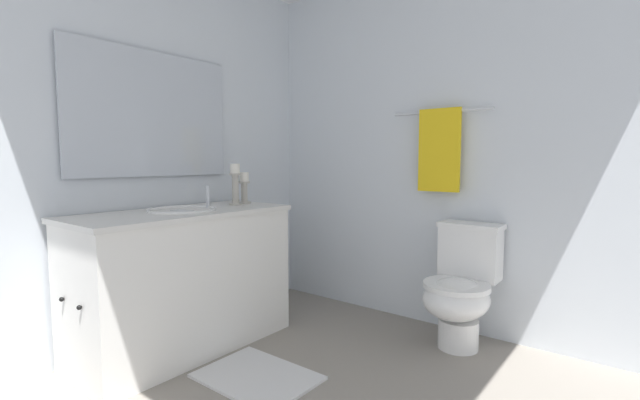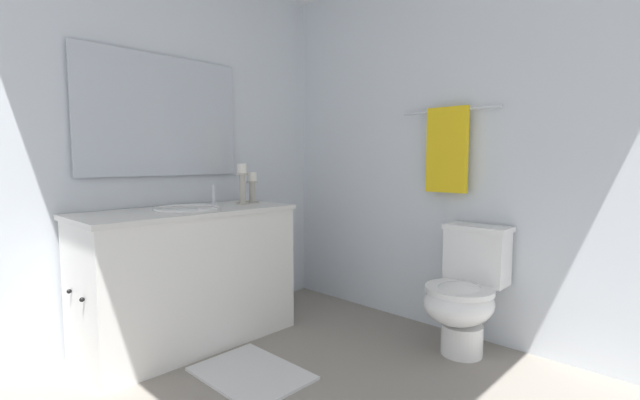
{
  "view_description": "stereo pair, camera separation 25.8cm",
  "coord_description": "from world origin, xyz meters",
  "px_view_note": "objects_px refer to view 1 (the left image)",
  "views": [
    {
      "loc": [
        1.14,
        -1.64,
        1.14
      ],
      "look_at": [
        -0.44,
        0.38,
        0.91
      ],
      "focal_mm": 24.38,
      "sensor_mm": 36.0,
      "label": 1
    },
    {
      "loc": [
        1.34,
        -1.47,
        1.14
      ],
      "look_at": [
        -0.44,
        0.38,
        0.91
      ],
      "focal_mm": 24.38,
      "sensor_mm": 36.0,
      "label": 2
    }
  ],
  "objects_px": {
    "vanity_cabinet": "(184,280)",
    "mirror": "(153,114)",
    "towel_bar": "(441,112)",
    "candle_holder_tall": "(244,187)",
    "toilet": "(460,289)",
    "towel_near_vanity": "(439,150)",
    "candle_holder_short": "(235,183)",
    "bath_mat": "(257,377)",
    "sink_basin": "(182,217)"
  },
  "relations": [
    {
      "from": "sink_basin",
      "to": "candle_holder_short",
      "type": "bearing_deg",
      "value": 91.58
    },
    {
      "from": "candle_holder_tall",
      "to": "bath_mat",
      "type": "bearing_deg",
      "value": -38.57
    },
    {
      "from": "bath_mat",
      "to": "candle_holder_short",
      "type": "bearing_deg",
      "value": 146.26
    },
    {
      "from": "sink_basin",
      "to": "candle_holder_short",
      "type": "height_order",
      "value": "candle_holder_short"
    },
    {
      "from": "towel_near_vanity",
      "to": "towel_bar",
      "type": "bearing_deg",
      "value": 90.0
    },
    {
      "from": "bath_mat",
      "to": "towel_near_vanity",
      "type": "bearing_deg",
      "value": 70.04
    },
    {
      "from": "vanity_cabinet",
      "to": "mirror",
      "type": "distance_m",
      "value": 1.04
    },
    {
      "from": "candle_holder_short",
      "to": "towel_bar",
      "type": "height_order",
      "value": "towel_bar"
    },
    {
      "from": "candle_holder_short",
      "to": "toilet",
      "type": "bearing_deg",
      "value": 24.62
    },
    {
      "from": "toilet",
      "to": "towel_bar",
      "type": "height_order",
      "value": "towel_bar"
    },
    {
      "from": "toilet",
      "to": "towel_bar",
      "type": "distance_m",
      "value": 1.14
    },
    {
      "from": "mirror",
      "to": "sink_basin",
      "type": "bearing_deg",
      "value": 0.2
    },
    {
      "from": "vanity_cabinet",
      "to": "candle_holder_short",
      "type": "height_order",
      "value": "candle_holder_short"
    },
    {
      "from": "candle_holder_tall",
      "to": "towel_bar",
      "type": "relative_size",
      "value": 0.32
    },
    {
      "from": "mirror",
      "to": "candle_holder_short",
      "type": "bearing_deg",
      "value": 57.75
    },
    {
      "from": "candle_holder_short",
      "to": "sink_basin",
      "type": "bearing_deg",
      "value": -88.42
    },
    {
      "from": "vanity_cabinet",
      "to": "towel_bar",
      "type": "distance_m",
      "value": 1.95
    },
    {
      "from": "towel_bar",
      "to": "towel_near_vanity",
      "type": "bearing_deg",
      "value": -90.0
    },
    {
      "from": "mirror",
      "to": "toilet",
      "type": "distance_m",
      "value": 2.18
    },
    {
      "from": "toilet",
      "to": "vanity_cabinet",
      "type": "bearing_deg",
      "value": -141.87
    },
    {
      "from": "toilet",
      "to": "towel_near_vanity",
      "type": "height_order",
      "value": "towel_near_vanity"
    },
    {
      "from": "sink_basin",
      "to": "bath_mat",
      "type": "xyz_separation_m",
      "value": [
        0.62,
        -0.0,
        -0.8
      ]
    },
    {
      "from": "candle_holder_tall",
      "to": "sink_basin",
      "type": "bearing_deg",
      "value": -85.36
    },
    {
      "from": "toilet",
      "to": "bath_mat",
      "type": "height_order",
      "value": "toilet"
    },
    {
      "from": "towel_bar",
      "to": "bath_mat",
      "type": "relative_size",
      "value": 1.12
    },
    {
      "from": "candle_holder_tall",
      "to": "towel_near_vanity",
      "type": "bearing_deg",
      "value": 32.26
    },
    {
      "from": "vanity_cabinet",
      "to": "towel_near_vanity",
      "type": "xyz_separation_m",
      "value": [
        1.07,
        1.24,
        0.79
      ]
    },
    {
      "from": "toilet",
      "to": "towel_near_vanity",
      "type": "bearing_deg",
      "value": 139.95
    },
    {
      "from": "toilet",
      "to": "towel_near_vanity",
      "type": "xyz_separation_m",
      "value": [
        -0.24,
        0.2,
        0.84
      ]
    },
    {
      "from": "towel_near_vanity",
      "to": "mirror",
      "type": "bearing_deg",
      "value": -137.56
    },
    {
      "from": "sink_basin",
      "to": "mirror",
      "type": "distance_m",
      "value": 0.68
    },
    {
      "from": "mirror",
      "to": "towel_near_vanity",
      "type": "relative_size",
      "value": 1.99
    },
    {
      "from": "bath_mat",
      "to": "vanity_cabinet",
      "type": "bearing_deg",
      "value": -180.0
    },
    {
      "from": "candle_holder_short",
      "to": "toilet",
      "type": "relative_size",
      "value": 0.37
    },
    {
      "from": "vanity_cabinet",
      "to": "toilet",
      "type": "bearing_deg",
      "value": 38.13
    },
    {
      "from": "vanity_cabinet",
      "to": "bath_mat",
      "type": "xyz_separation_m",
      "value": [
        0.62,
        0.0,
        -0.41
      ]
    },
    {
      "from": "vanity_cabinet",
      "to": "candle_holder_short",
      "type": "xyz_separation_m",
      "value": [
        -0.01,
        0.43,
        0.57
      ]
    },
    {
      "from": "bath_mat",
      "to": "mirror",
      "type": "bearing_deg",
      "value": 180.0
    },
    {
      "from": "candle_holder_short",
      "to": "towel_bar",
      "type": "xyz_separation_m",
      "value": [
        1.09,
        0.83,
        0.47
      ]
    },
    {
      "from": "mirror",
      "to": "vanity_cabinet",
      "type": "bearing_deg",
      "value": -0.01
    },
    {
      "from": "candle_holder_short",
      "to": "bath_mat",
      "type": "relative_size",
      "value": 0.46
    },
    {
      "from": "sink_basin",
      "to": "candle_holder_tall",
      "type": "xyz_separation_m",
      "value": [
        -0.04,
        0.53,
        0.15
      ]
    },
    {
      "from": "mirror",
      "to": "candle_holder_short",
      "type": "xyz_separation_m",
      "value": [
        0.27,
        0.43,
        -0.44
      ]
    },
    {
      "from": "sink_basin",
      "to": "mirror",
      "type": "xyz_separation_m",
      "value": [
        -0.28,
        -0.0,
        0.62
      ]
    },
    {
      "from": "vanity_cabinet",
      "to": "towel_near_vanity",
      "type": "height_order",
      "value": "towel_near_vanity"
    },
    {
      "from": "mirror",
      "to": "toilet",
      "type": "xyz_separation_m",
      "value": [
        1.6,
        1.03,
        -1.06
      ]
    },
    {
      "from": "towel_bar",
      "to": "bath_mat",
      "type": "bearing_deg",
      "value": -109.69
    },
    {
      "from": "candle_holder_tall",
      "to": "candle_holder_short",
      "type": "xyz_separation_m",
      "value": [
        0.03,
        -0.11,
        0.03
      ]
    },
    {
      "from": "vanity_cabinet",
      "to": "candle_holder_short",
      "type": "relative_size",
      "value": 4.7
    },
    {
      "from": "towel_bar",
      "to": "candle_holder_tall",
      "type": "bearing_deg",
      "value": -147.08
    }
  ]
}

